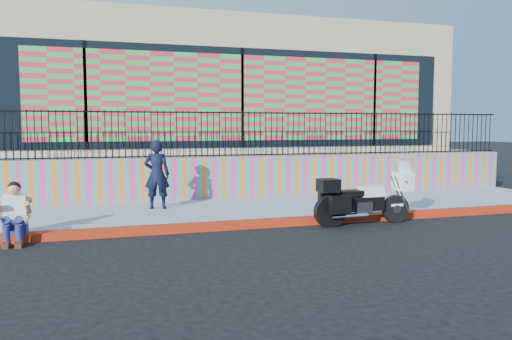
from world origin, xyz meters
name	(u,v)px	position (x,y,z in m)	size (l,w,h in m)	color
ground	(294,225)	(0.00, 0.00, 0.00)	(90.00, 90.00, 0.00)	black
red_curb	(294,221)	(0.00, 0.00, 0.07)	(16.00, 0.30, 0.15)	#A21A0B
sidewalk	(269,209)	(0.00, 1.65, 0.07)	(16.00, 3.00, 0.15)	#98A3B6
mural_wall	(251,177)	(0.00, 3.25, 0.70)	(16.00, 0.20, 1.10)	#EA3D85
metal_fence	(251,134)	(0.00, 3.25, 1.85)	(15.80, 0.04, 1.20)	black
elevated_platform	(212,165)	(0.00, 8.35, 0.62)	(16.00, 10.00, 1.25)	#98A3B6
storefront_building	(213,93)	(0.00, 8.13, 3.25)	(14.00, 8.06, 4.00)	tan
police_motorcycle	(362,199)	(1.36, -0.38, 0.55)	(2.12, 0.70, 1.32)	black
police_officer	(157,174)	(-2.62, 2.02, 0.95)	(0.58, 0.38, 1.60)	black
seated_man	(14,219)	(-5.29, -0.17, 0.45)	(0.54, 0.71, 1.06)	navy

